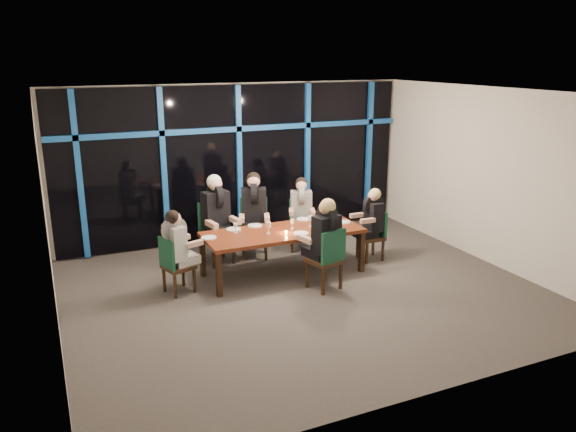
{
  "coord_description": "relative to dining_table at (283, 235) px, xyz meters",
  "views": [
    {
      "loc": [
        -3.49,
        -7.18,
        3.52
      ],
      "look_at": [
        0.0,
        0.6,
        1.05
      ],
      "focal_mm": 35.0,
      "sensor_mm": 36.0,
      "label": 1
    }
  ],
  "objects": [
    {
      "name": "chair_end_left",
      "position": [
        -1.83,
        -0.06,
        -0.18
      ],
      "size": [
        0.52,
        0.52,
        0.9
      ],
      "rotation": [
        0.0,
        0.0,
        1.86
      ],
      "color": "#321E10",
      "rests_on": "ground"
    },
    {
      "name": "plate_far_mid",
      "position": [
        -0.33,
        0.42,
        0.08
      ],
      "size": [
        0.24,
        0.24,
        0.01
      ],
      "primitive_type": "cylinder",
      "color": "white",
      "rests_on": "dining_table"
    },
    {
      "name": "plate_far_right",
      "position": [
        0.58,
        0.44,
        0.08
      ],
      "size": [
        0.24,
        0.24,
        0.01
      ],
      "primitive_type": "cylinder",
      "color": "white",
      "rests_on": "dining_table"
    },
    {
      "name": "wine_glass_a",
      "position": [
        -0.28,
        -0.05,
        0.21
      ],
      "size": [
        0.07,
        0.07,
        0.19
      ],
      "color": "silver",
      "rests_on": "dining_table"
    },
    {
      "name": "diner_near_mid",
      "position": [
        0.34,
        -0.82,
        0.26
      ],
      "size": [
        0.56,
        0.67,
        0.97
      ],
      "rotation": [
        0.0,
        0.0,
        3.39
      ],
      "color": "black",
      "rests_on": "ground"
    },
    {
      "name": "diner_end_left",
      "position": [
        -1.75,
        -0.04,
        0.18
      ],
      "size": [
        0.61,
        0.52,
        0.87
      ],
      "rotation": [
        0.0,
        0.0,
        1.86
      ],
      "color": "black",
      "rests_on": "ground"
    },
    {
      "name": "wine_glass_d",
      "position": [
        -0.75,
        0.19,
        0.19
      ],
      "size": [
        0.06,
        0.06,
        0.16
      ],
      "color": "white",
      "rests_on": "dining_table"
    },
    {
      "name": "plate_end_right",
      "position": [
        1.12,
        0.0,
        0.08
      ],
      "size": [
        0.24,
        0.24,
        0.01
      ],
      "primitive_type": "cylinder",
      "color": "white",
      "rests_on": "dining_table"
    },
    {
      "name": "window_wall",
      "position": [
        0.01,
        2.13,
        0.87
      ],
      "size": [
        6.86,
        0.43,
        2.94
      ],
      "color": "black",
      "rests_on": "ground"
    },
    {
      "name": "dining_table",
      "position": [
        0.0,
        0.0,
        0.0
      ],
      "size": [
        2.6,
        1.0,
        0.75
      ],
      "color": "maroon",
      "rests_on": "ground"
    },
    {
      "name": "plate_far_left",
      "position": [
        -0.72,
        0.38,
        0.08
      ],
      "size": [
        0.24,
        0.24,
        0.01
      ],
      "primitive_type": "cylinder",
      "color": "white",
      "rests_on": "dining_table"
    },
    {
      "name": "diner_end_right",
      "position": [
        1.68,
        -0.01,
        0.16
      ],
      "size": [
        0.55,
        0.44,
        0.86
      ],
      "rotation": [
        0.0,
        0.0,
        4.7
      ],
      "color": "black",
      "rests_on": "ground"
    },
    {
      "name": "chair_far_mid",
      "position": [
        -0.11,
        1.04,
        -0.1
      ],
      "size": [
        0.62,
        0.62,
        1.05
      ],
      "rotation": [
        0.0,
        0.0,
        -0.34
      ],
      "color": "#321E10",
      "rests_on": "ground"
    },
    {
      "name": "diner_far_mid",
      "position": [
        -0.14,
        0.96,
        0.32
      ],
      "size": [
        0.63,
        0.72,
        1.02
      ],
      "rotation": [
        0.0,
        0.0,
        -0.34
      ],
      "color": "black",
      "rests_on": "ground"
    },
    {
      "name": "wine_glass_b",
      "position": [
        0.18,
        0.04,
        0.18
      ],
      "size": [
        0.06,
        0.06,
        0.16
      ],
      "color": "white",
      "rests_on": "dining_table"
    },
    {
      "name": "wine_glass_c",
      "position": [
        0.5,
        0.02,
        0.2
      ],
      "size": [
        0.07,
        0.07,
        0.18
      ],
      "color": "silver",
      "rests_on": "dining_table"
    },
    {
      "name": "room",
      "position": [
        0.0,
        -0.8,
        1.34
      ],
      "size": [
        7.04,
        7.0,
        3.02
      ],
      "color": "#4F4945",
      "rests_on": "ground"
    },
    {
      "name": "diner_far_right",
      "position": [
        0.79,
        0.96,
        0.21
      ],
      "size": [
        0.57,
        0.64,
        0.91
      ],
      "rotation": [
        0.0,
        0.0,
        -0.38
      ],
      "color": "black",
      "rests_on": "ground"
    },
    {
      "name": "wine_bottle",
      "position": [
        0.96,
        -0.02,
        0.18
      ],
      "size": [
        0.07,
        0.07,
        0.3
      ],
      "rotation": [
        0.0,
        0.0,
        -0.23
      ],
      "color": "black",
      "rests_on": "dining_table"
    },
    {
      "name": "diner_far_left",
      "position": [
        -0.83,
        0.93,
        0.33
      ],
      "size": [
        0.58,
        0.71,
        1.04
      ],
      "rotation": [
        0.0,
        0.0,
        0.19
      ],
      "color": "black",
      "rests_on": "ground"
    },
    {
      "name": "chair_end_right",
      "position": [
        1.76,
        -0.01,
        -0.19
      ],
      "size": [
        0.41,
        0.41,
        0.88
      ],
      "rotation": [
        0.0,
        0.0,
        4.7
      ],
      "color": "#321E10",
      "rests_on": "ground"
    },
    {
      "name": "chair_far_left",
      "position": [
        -0.84,
        1.02,
        -0.09
      ],
      "size": [
        0.58,
        0.58,
        1.06
      ],
      "rotation": [
        0.0,
        0.0,
        0.19
      ],
      "color": "#321E10",
      "rests_on": "ground"
    },
    {
      "name": "wine_glass_e",
      "position": [
        0.93,
        0.17,
        0.18
      ],
      "size": [
        0.06,
        0.06,
        0.16
      ],
      "color": "white",
      "rests_on": "dining_table"
    },
    {
      "name": "plate_end_left",
      "position": [
        -1.21,
        0.12,
        0.08
      ],
      "size": [
        0.24,
        0.24,
        0.01
      ],
      "primitive_type": "cylinder",
      "color": "white",
      "rests_on": "dining_table"
    },
    {
      "name": "chair_far_right",
      "position": [
        0.82,
        1.03,
        -0.16
      ],
      "size": [
        0.56,
        0.56,
        0.93
      ],
      "rotation": [
        0.0,
        0.0,
        -0.38
      ],
      "color": "#321E10",
      "rests_on": "ground"
    },
    {
      "name": "tea_light",
      "position": [
        -0.01,
        -0.15,
        0.08
      ],
      "size": [
        0.05,
        0.05,
        0.03
      ],
      "primitive_type": "cylinder",
      "color": "#FFAF4C",
      "rests_on": "dining_table"
    },
    {
      "name": "chair_near_mid",
      "position": [
        0.36,
        -0.9,
        -0.13
      ],
      "size": [
        0.56,
        0.56,
        0.99
      ],
      "rotation": [
        0.0,
        0.0,
        3.39
      ],
      "color": "#321E10",
      "rests_on": "ground"
    },
    {
      "name": "water_pitcher",
      "position": [
        0.79,
        -0.24,
        0.17
      ],
      "size": [
        0.12,
        0.11,
        0.19
      ],
      "rotation": [
        0.0,
        0.0,
        0.32
      ],
      "color": "silver",
      "rests_on": "dining_table"
    },
    {
      "name": "plate_near_mid",
      "position": [
        0.2,
        -0.27,
        0.08
      ],
      "size": [
        0.24,
        0.24,
        0.01
      ],
      "primitive_type": "cylinder",
      "color": "white",
      "rests_on": "dining_table"
    }
  ]
}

